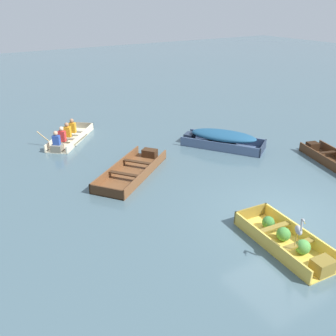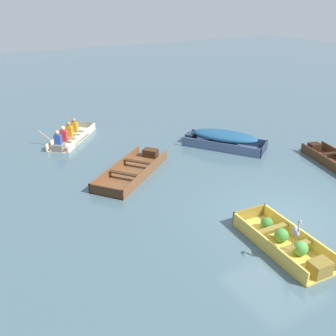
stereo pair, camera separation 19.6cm
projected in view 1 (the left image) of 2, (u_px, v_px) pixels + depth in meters
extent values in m
plane|color=#47606B|center=(285.00, 217.00, 10.58)|extent=(80.00, 80.00, 0.00)
cube|color=#E5BC47|center=(284.00, 244.00, 9.37)|extent=(1.35, 2.83, 0.04)
cube|color=#E5BC47|center=(300.00, 233.00, 9.51)|extent=(0.33, 2.73, 0.38)
cube|color=#E5BC47|center=(269.00, 244.00, 9.09)|extent=(0.33, 2.73, 0.38)
cube|color=olive|center=(251.00, 213.00, 10.39)|extent=(1.08, 0.16, 0.38)
cube|color=olive|center=(322.00, 266.00, 8.33)|extent=(0.52, 0.41, 0.34)
cube|color=olive|center=(297.00, 245.00, 8.93)|extent=(0.99, 0.26, 0.04)
cube|color=olive|center=(274.00, 227.00, 9.59)|extent=(0.99, 0.26, 0.04)
sphere|color=#4C9342|center=(303.00, 247.00, 8.95)|extent=(0.36, 0.36, 0.36)
sphere|color=#428438|center=(283.00, 234.00, 9.43)|extent=(0.36, 0.36, 0.36)
sphere|color=#387533|center=(268.00, 222.00, 9.95)|extent=(0.33, 0.33, 0.33)
cube|color=#4C2D19|center=(333.00, 163.00, 13.97)|extent=(1.79, 3.14, 0.04)
cube|color=#4C2D19|center=(323.00, 160.00, 13.79)|extent=(0.92, 2.87, 0.35)
cube|color=black|center=(312.00, 146.00, 15.05)|extent=(0.52, 0.47, 0.32)
cube|color=black|center=(327.00, 152.00, 14.26)|extent=(0.87, 0.40, 0.04)
cube|color=#475B7F|center=(223.00, 146.00, 15.51)|extent=(2.79, 3.42, 0.04)
cube|color=#475B7F|center=(219.00, 147.00, 14.98)|extent=(1.85, 2.81, 0.38)
cube|color=#475B7F|center=(227.00, 138.00, 15.90)|extent=(1.85, 2.81, 0.38)
cube|color=#273246|center=(263.00, 149.00, 14.83)|extent=(1.00, 0.68, 0.38)
cube|color=#273246|center=(190.00, 137.00, 15.99)|extent=(0.64, 0.59, 0.34)
cube|color=#273246|center=(212.00, 139.00, 15.59)|extent=(0.98, 0.71, 0.04)
cube|color=#273246|center=(235.00, 142.00, 15.21)|extent=(0.98, 0.71, 0.04)
ellipsoid|color=navy|center=(223.00, 136.00, 15.31)|extent=(2.41, 2.89, 0.37)
cube|color=brown|center=(132.00, 174.00, 13.11)|extent=(3.60, 3.11, 0.04)
cube|color=brown|center=(117.00, 167.00, 13.24)|extent=(2.90, 2.17, 0.34)
cube|color=brown|center=(147.00, 173.00, 12.86)|extent=(2.90, 2.17, 0.34)
cube|color=#3F2716|center=(106.00, 192.00, 11.55)|extent=(0.77, 1.01, 0.34)
cube|color=#3F2716|center=(150.00, 153.00, 14.41)|extent=(0.62, 0.66, 0.30)
cube|color=#3F2716|center=(138.00, 162.00, 13.47)|extent=(0.80, 1.00, 0.04)
cube|color=#3F2716|center=(124.00, 174.00, 12.56)|extent=(0.80, 1.00, 0.04)
cube|color=beige|center=(71.00, 140.00, 16.24)|extent=(2.80, 2.99, 0.04)
cube|color=beige|center=(81.00, 137.00, 16.12)|extent=(2.12, 2.39, 0.31)
cube|color=beige|center=(61.00, 136.00, 16.25)|extent=(2.12, 2.39, 0.31)
cube|color=gray|center=(83.00, 126.00, 17.57)|extent=(0.75, 0.67, 0.31)
cube|color=gray|center=(57.00, 148.00, 14.93)|extent=(0.56, 0.55, 0.28)
cube|color=gray|center=(66.00, 139.00, 15.73)|extent=(0.75, 0.69, 0.04)
cube|color=gray|center=(75.00, 131.00, 16.57)|extent=(0.75, 0.69, 0.04)
cube|color=orange|center=(72.00, 128.00, 16.30)|extent=(0.33, 0.32, 0.44)
sphere|color=#9E7051|center=(72.00, 121.00, 16.16)|extent=(0.18, 0.18, 0.18)
cube|color=orange|center=(67.00, 132.00, 15.80)|extent=(0.33, 0.32, 0.44)
sphere|color=#9E7051|center=(67.00, 125.00, 15.67)|extent=(0.18, 0.18, 0.18)
cube|color=red|center=(62.00, 136.00, 15.31)|extent=(0.33, 0.32, 0.44)
sphere|color=beige|center=(61.00, 129.00, 15.18)|extent=(0.18, 0.18, 0.18)
cube|color=#2D4CA5|center=(57.00, 141.00, 14.82)|extent=(0.33, 0.32, 0.44)
sphere|color=tan|center=(55.00, 133.00, 14.68)|extent=(0.18, 0.18, 0.18)
cylinder|color=tan|center=(81.00, 140.00, 15.25)|extent=(0.51, 0.46, 0.55)
cylinder|color=tan|center=(45.00, 138.00, 15.46)|extent=(0.51, 0.46, 0.55)
cylinder|color=olive|center=(298.00, 240.00, 8.60)|extent=(0.02, 0.02, 0.35)
cylinder|color=olive|center=(296.00, 240.00, 8.60)|extent=(0.02, 0.02, 0.35)
ellipsoid|color=#93999E|center=(299.00, 230.00, 8.49)|extent=(0.30, 0.34, 0.18)
cylinder|color=#93999E|center=(302.00, 225.00, 8.29)|extent=(0.10, 0.12, 0.28)
ellipsoid|color=#93999E|center=(303.00, 220.00, 8.19)|extent=(0.11, 0.12, 0.06)
cone|color=gold|center=(304.00, 222.00, 8.12)|extent=(0.08, 0.10, 0.02)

